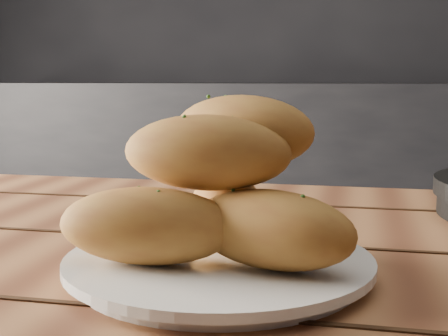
# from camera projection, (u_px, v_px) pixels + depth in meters

# --- Properties ---
(counter) EXTENTS (2.80, 0.60, 0.90)m
(counter) POSITION_uv_depth(u_px,v_px,m) (333.00, 201.00, 2.39)
(counter) COLOR black
(counter) RESTS_ON ground
(plate) EXTENTS (0.26, 0.26, 0.02)m
(plate) POSITION_uv_depth(u_px,v_px,m) (219.00, 266.00, 0.52)
(plate) COLOR white
(plate) RESTS_ON table
(bread_rolls) EXTENTS (0.25, 0.20, 0.13)m
(bread_rolls) POSITION_uv_depth(u_px,v_px,m) (218.00, 189.00, 0.52)
(bread_rolls) COLOR #A4752D
(bread_rolls) RESTS_ON plate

